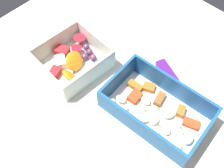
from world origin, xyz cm
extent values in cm
cube|color=beige|center=(0.00, 0.00, 1.00)|extent=(80.00, 80.00, 2.00)
cube|color=white|center=(9.19, 1.89, 2.30)|extent=(22.47, 14.58, 0.60)
cube|color=#19518C|center=(-1.27, 1.12, 5.36)|extent=(1.56, 13.03, 5.53)
cube|color=#19518C|center=(19.64, 2.67, 5.36)|extent=(1.56, 13.03, 5.53)
cube|color=#19518C|center=(8.73, 8.09, 5.36)|extent=(20.35, 2.10, 5.53)
cube|color=#19518C|center=(9.65, -4.30, 5.36)|extent=(20.35, 2.10, 5.53)
ellipsoid|color=beige|center=(8.57, -1.23, 3.44)|extent=(2.92, 2.68, 1.20)
ellipsoid|color=beige|center=(17.79, 1.58, 3.64)|extent=(2.83, 3.43, 1.48)
ellipsoid|color=beige|center=(1.00, -3.23, 3.43)|extent=(2.49, 2.84, 1.18)
ellipsoid|color=beige|center=(13.39, -0.17, 3.48)|extent=(3.07, 2.81, 1.26)
ellipsoid|color=beige|center=(10.37, 0.21, 3.52)|extent=(1.99, 2.74, 1.32)
ellipsoid|color=beige|center=(6.17, -2.84, 3.35)|extent=(2.31, 2.59, 1.07)
ellipsoid|color=beige|center=(1.93, -1.11, 3.45)|extent=(2.67, 2.06, 1.22)
ellipsoid|color=beige|center=(11.65, 2.96, 3.51)|extent=(3.17, 3.08, 1.31)
ellipsoid|color=beige|center=(17.28, -1.47, 3.46)|extent=(1.75, 2.47, 1.22)
ellipsoid|color=beige|center=(11.88, -1.83, 3.45)|extent=(2.49, 1.79, 1.22)
ellipsoid|color=beige|center=(3.83, -2.62, 3.40)|extent=(2.44, 2.76, 1.15)
ellipsoid|color=beige|center=(6.05, 2.34, 3.44)|extent=(2.55, 1.90, 1.20)
cube|color=#AD5B1E|center=(1.84, 3.72, 3.23)|extent=(3.58, 1.92, 1.26)
cube|color=#AD5B1E|center=(13.06, 5.56, 3.34)|extent=(2.36, 2.92, 1.49)
cube|color=#AD5B1E|center=(4.29, 5.58, 3.20)|extent=(3.28, 2.98, 1.20)
cube|color=red|center=(3.63, 1.51, 3.25)|extent=(2.65, 3.18, 1.29)
cube|color=red|center=(16.33, 4.83, 3.10)|extent=(3.91, 3.00, 1.01)
cube|color=brown|center=(7.94, 4.83, 3.27)|extent=(2.39, 3.59, 1.33)
cube|color=#387A33|center=(11.86, 0.00, 2.70)|extent=(0.60, 0.40, 0.20)
cube|color=#387A33|center=(15.33, 2.80, 2.70)|extent=(0.60, 0.40, 0.20)
cube|color=#387A33|center=(9.16, 3.06, 2.70)|extent=(0.60, 0.40, 0.20)
cube|color=#387A33|center=(2.34, 1.95, 2.70)|extent=(0.60, 0.40, 0.20)
cube|color=#387A33|center=(7.42, 0.78, 2.70)|extent=(0.60, 0.40, 0.20)
cube|color=#387A33|center=(16.55, 2.01, 2.70)|extent=(0.60, 0.40, 0.20)
cube|color=silver|center=(-13.13, -1.70, 2.30)|extent=(14.47, 15.70, 0.60)
cube|color=silver|center=(-19.66, -1.34, 5.17)|extent=(1.42, 14.98, 5.14)
cube|color=silver|center=(-6.61, -2.06, 5.17)|extent=(1.42, 14.98, 5.14)
cube|color=silver|center=(-12.74, 5.47, 5.17)|extent=(12.49, 1.28, 5.14)
cube|color=silver|center=(-13.53, -8.87, 5.17)|extent=(12.49, 1.28, 5.14)
ellipsoid|color=orange|center=(-9.84, -5.36, 4.83)|extent=(4.71, 4.15, 4.25)
ellipsoid|color=orange|center=(-12.25, -1.87, 5.00)|extent=(4.42, 5.14, 4.60)
cube|color=#F4EACC|center=(-15.33, -3.59, 3.58)|extent=(4.03, 3.70, 1.95)
cube|color=red|center=(-17.57, -1.23, 3.58)|extent=(3.91, 3.44, 1.96)
cube|color=red|center=(-14.03, -6.44, 3.45)|extent=(3.06, 3.44, 1.71)
sphere|color=#562D4C|center=(-14.42, 3.85, 3.44)|extent=(1.68, 1.68, 1.68)
sphere|color=#562D4C|center=(-10.79, 2.71, 3.45)|extent=(1.70, 1.70, 1.70)
sphere|color=#562D4C|center=(-12.66, 3.28, 3.46)|extent=(1.72, 1.72, 1.72)
sphere|color=#562D4C|center=(-12.44, 1.48, 3.48)|extent=(1.76, 1.76, 1.76)
cone|color=red|center=(-16.78, 3.94, 3.79)|extent=(2.97, 2.97, 2.37)
cone|color=red|center=(-15.07, 1.30, 3.63)|extent=(2.57, 2.57, 2.06)
sphere|color=navy|center=(-7.58, 0.07, 3.18)|extent=(1.17, 1.17, 1.17)
sphere|color=navy|center=(-7.51, 3.07, 3.05)|extent=(0.90, 0.90, 0.90)
sphere|color=navy|center=(-9.41, 2.33, 3.15)|extent=(1.10, 1.10, 1.10)
cube|color=#51197A|center=(4.46, 12.20, 2.60)|extent=(7.39, 4.85, 1.20)
camera|label=1|loc=(20.96, -23.83, 55.29)|focal=43.83mm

